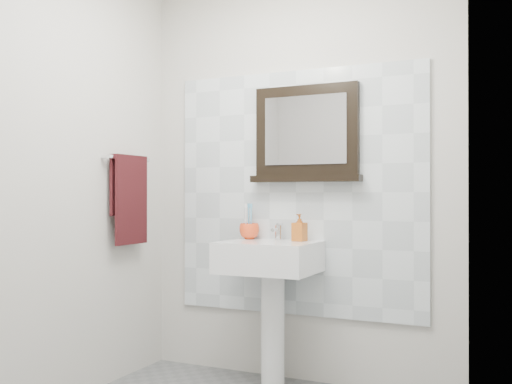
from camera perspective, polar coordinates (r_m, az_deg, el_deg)
back_wall at (r=3.70m, az=3.95°, el=1.50°), size 2.00×0.01×2.50m
front_wall at (r=1.83m, az=-21.82°, el=3.40°), size 2.00×0.01×2.50m
left_wall at (r=3.32m, az=-19.70°, el=1.74°), size 0.01×2.20×2.50m
right_wall at (r=2.38m, az=16.95°, el=2.54°), size 0.01×2.20×2.50m
splashback at (r=3.69m, az=3.89°, el=-0.04°), size 1.60×0.02×1.50m
pedestal_sink at (r=3.55m, az=1.31°, el=-7.69°), size 0.55×0.44×0.96m
toothbrush_cup at (r=3.73m, az=-0.64°, el=-3.75°), size 0.16×0.16×0.10m
toothbrushes at (r=3.73m, az=-0.67°, el=-2.61°), size 0.05×0.04×0.21m
soap_dispenser at (r=3.57m, az=4.17°, el=-3.39°), size 0.08×0.08×0.16m
framed_mirror at (r=3.65m, az=4.83°, el=5.33°), size 0.69×0.11×0.59m
towel_bar at (r=3.79m, az=-12.05°, el=3.14°), size 0.07×0.40×0.03m
hand_towel at (r=3.78m, az=-11.96°, el=-0.04°), size 0.06×0.30×0.55m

